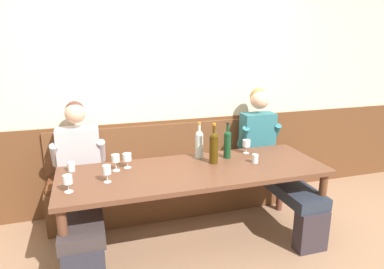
{
  "coord_description": "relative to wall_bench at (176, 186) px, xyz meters",
  "views": [
    {
      "loc": [
        -0.86,
        -2.55,
        1.84
      ],
      "look_at": [
        0.07,
        0.45,
        0.96
      ],
      "focal_mm": 32.18,
      "sensor_mm": 36.0,
      "label": 1
    }
  ],
  "objects": [
    {
      "name": "wine_glass_mid_right",
      "position": [
        0.62,
        -0.42,
        0.55
      ],
      "size": [
        0.08,
        0.08,
        0.14
      ],
      "color": "silver",
      "rests_on": "dining_table"
    },
    {
      "name": "water_tumbler_right",
      "position": [
        -1.03,
        -0.41,
        0.49
      ],
      "size": [
        0.06,
        0.06,
        0.08
      ],
      "primitive_type": "cylinder",
      "color": "silver",
      "rests_on": "dining_table"
    },
    {
      "name": "dining_table",
      "position": [
        0.0,
        -0.69,
        0.38
      ],
      "size": [
        2.33,
        0.82,
        0.73
      ],
      "color": "brown",
      "rests_on": "ground"
    },
    {
      "name": "wine_bottle_amber_mid",
      "position": [
        0.21,
        -0.59,
        0.61
      ],
      "size": [
        0.08,
        0.08,
        0.38
      ],
      "color": "#402D08",
      "rests_on": "dining_table"
    },
    {
      "name": "water_tumbler_center",
      "position": [
        0.58,
        -0.7,
        0.49
      ],
      "size": [
        0.06,
        0.06,
        0.08
      ],
      "primitive_type": "cylinder",
      "color": "silver",
      "rests_on": "dining_table"
    },
    {
      "name": "room_wall_back",
      "position": [
        0.0,
        0.26,
        1.12
      ],
      "size": [
        6.8,
        0.08,
        2.8
      ],
      "primitive_type": "cube",
      "color": "beige",
      "rests_on": "ground"
    },
    {
      "name": "person_center_left_seat",
      "position": [
        0.96,
        -0.35,
        0.36
      ],
      "size": [
        0.47,
        1.26,
        1.32
      ],
      "color": "#31292F",
      "rests_on": "ground"
    },
    {
      "name": "ground_plane",
      "position": [
        0.0,
        -0.83,
        -0.29
      ],
      "size": [
        6.8,
        6.8,
        0.02
      ],
      "primitive_type": "cube",
      "color": "#956F53",
      "rests_on": "ground"
    },
    {
      "name": "person_left_seat",
      "position": [
        -0.97,
        -0.36,
        0.33
      ],
      "size": [
        0.5,
        1.26,
        1.27
      ],
      "color": "#2A2934",
      "rests_on": "ground"
    },
    {
      "name": "wine_glass_left_end",
      "position": [
        -0.75,
        -0.75,
        0.55
      ],
      "size": [
        0.07,
        0.07,
        0.14
      ],
      "color": "silver",
      "rests_on": "dining_table"
    },
    {
      "name": "wine_bottle_green_tall",
      "position": [
        0.39,
        -0.49,
        0.6
      ],
      "size": [
        0.07,
        0.07,
        0.35
      ],
      "color": "#133D20",
      "rests_on": "dining_table"
    },
    {
      "name": "wood_wainscot_panel",
      "position": [
        0.0,
        0.21,
        0.21
      ],
      "size": [
        6.8,
        0.03,
        0.97
      ],
      "primitive_type": "cube",
      "color": "brown",
      "rests_on": "ground"
    },
    {
      "name": "wine_glass_by_bottle",
      "position": [
        -0.56,
        -0.48,
        0.55
      ],
      "size": [
        0.08,
        0.08,
        0.13
      ],
      "color": "silver",
      "rests_on": "dining_table"
    },
    {
      "name": "wine_glass_mid_left",
      "position": [
        -1.04,
        -0.85,
        0.55
      ],
      "size": [
        0.07,
        0.07,
        0.13
      ],
      "color": "silver",
      "rests_on": "dining_table"
    },
    {
      "name": "wall_bench",
      "position": [
        0.0,
        0.0,
        0.0
      ],
      "size": [
        2.63,
        0.42,
        0.94
      ],
      "color": "brown",
      "rests_on": "ground"
    },
    {
      "name": "wine_glass_center_rear",
      "position": [
        -0.66,
        -0.52,
        0.56
      ],
      "size": [
        0.07,
        0.07,
        0.15
      ],
      "color": "silver",
      "rests_on": "dining_table"
    },
    {
      "name": "wine_bottle_clear_water",
      "position": [
        0.13,
        -0.41,
        0.6
      ],
      "size": [
        0.08,
        0.08,
        0.35
      ],
      "color": "silver",
      "rests_on": "dining_table"
    }
  ]
}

